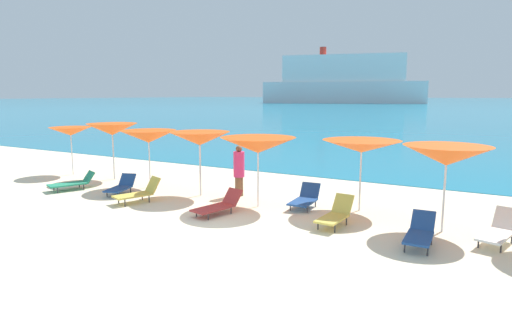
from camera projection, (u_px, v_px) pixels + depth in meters
The scene contains 19 objects.
ground_plane at pixel (338, 176), 19.10m from camera, with size 50.00×100.00×0.30m, color beige.
ocean_water at pixel (490, 101), 206.87m from camera, with size 650.00×440.00×0.02m, color teal.
umbrella_0 at pixel (70, 131), 18.24m from camera, with size 1.82×1.82×2.03m.
umbrella_1 at pixel (112, 129), 17.23m from camera, with size 2.13×2.13×2.24m.
umbrella_2 at pixel (149, 137), 15.72m from camera, with size 2.01×2.01×2.10m.
umbrella_3 at pixel (200, 139), 14.40m from camera, with size 2.17×2.17×2.16m.
umbrella_4 at pixel (258, 145), 12.97m from camera, with size 2.37×2.37×2.12m.
umbrella_5 at pixel (361, 146), 12.50m from camera, with size 2.28×2.28×2.09m.
umbrella_6 at pixel (447, 156), 10.53m from camera, with size 2.12×2.12×2.16m.
lounge_chair_0 at pixel (139, 192), 13.74m from camera, with size 1.03×1.54×0.75m.
lounge_chair_2 at pixel (336, 214), 11.27m from camera, with size 0.63×1.46×0.73m.
lounge_chair_3 at pixel (219, 205), 12.38m from camera, with size 0.90×1.66×0.63m.
lounge_chair_4 at pixel (499, 230), 9.92m from camera, with size 0.89×1.64×0.73m.
lounge_chair_5 at pixel (420, 232), 9.76m from camera, with size 0.59×1.56×0.66m.
lounge_chair_6 at pixel (121, 186), 14.91m from camera, with size 0.94×1.45×0.61m.
lounge_chair_7 at pixel (305, 198), 13.08m from camera, with size 0.68×1.37×0.67m.
lounge_chair_8 at pixel (73, 182), 15.55m from camera, with size 1.14×1.65×0.61m.
beachgoer_1 at pixel (239, 170), 14.53m from camera, with size 0.37×0.37×1.70m.
cruise_ship at pixel (342, 82), 163.70m from camera, with size 60.37×20.38×21.03m.
Camera 1 is at (6.12, -8.12, 3.39)m, focal length 30.49 mm.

